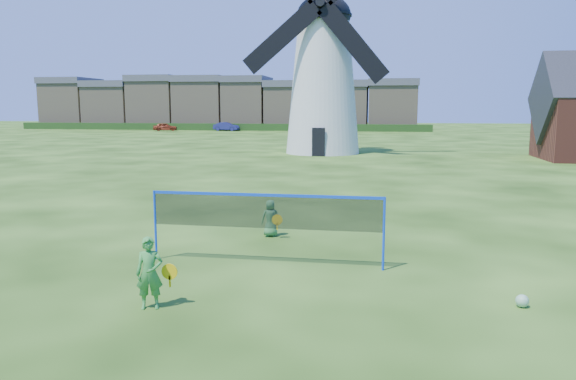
# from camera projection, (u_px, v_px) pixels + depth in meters

# --- Properties ---
(ground) EXTENTS (220.00, 220.00, 0.00)m
(ground) POSITION_uv_depth(u_px,v_px,m) (275.00, 259.00, 12.17)
(ground) COLOR black
(ground) RESTS_ON ground
(windmill) EXTENTS (10.94, 5.37, 15.84)m
(windmill) POSITION_uv_depth(u_px,v_px,m) (323.00, 75.00, 39.47)
(windmill) COLOR white
(windmill) RESTS_ON ground
(badminton_net) EXTENTS (5.05, 0.05, 1.55)m
(badminton_net) POSITION_uv_depth(u_px,v_px,m) (265.00, 213.00, 11.62)
(badminton_net) COLOR blue
(badminton_net) RESTS_ON ground
(player_girl) EXTENTS (0.68, 0.41, 1.23)m
(player_girl) POSITION_uv_depth(u_px,v_px,m) (150.00, 273.00, 9.13)
(player_girl) COLOR #388E3A
(player_girl) RESTS_ON ground
(player_boy) EXTENTS (0.63, 0.44, 0.97)m
(player_boy) POSITION_uv_depth(u_px,v_px,m) (271.00, 218.00, 14.28)
(player_boy) COLOR #3F8443
(player_boy) RESTS_ON ground
(play_ball) EXTENTS (0.22, 0.22, 0.22)m
(play_ball) POSITION_uv_depth(u_px,v_px,m) (522.00, 301.00, 9.25)
(play_ball) COLOR green
(play_ball) RESTS_ON ground
(terraced_houses) EXTENTS (59.34, 8.40, 8.28)m
(terraced_houses) POSITION_uv_depth(u_px,v_px,m) (220.00, 104.00, 85.60)
(terraced_houses) COLOR #9D8769
(terraced_houses) RESTS_ON ground
(hedge) EXTENTS (62.00, 0.80, 1.00)m
(hedge) POSITION_uv_depth(u_px,v_px,m) (216.00, 127.00, 80.10)
(hedge) COLOR #193814
(hedge) RESTS_ON ground
(car_left) EXTENTS (3.66, 2.50, 1.16)m
(car_left) POSITION_uv_depth(u_px,v_px,m) (165.00, 127.00, 78.02)
(car_left) COLOR maroon
(car_left) RESTS_ON ground
(car_right) EXTENTS (3.76, 1.54, 1.21)m
(car_right) POSITION_uv_depth(u_px,v_px,m) (226.00, 127.00, 78.62)
(car_right) COLOR navy
(car_right) RESTS_ON ground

